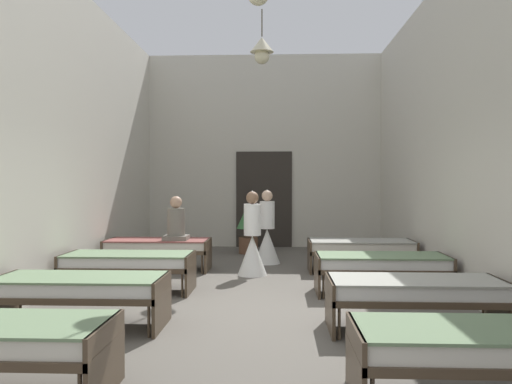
{
  "coord_description": "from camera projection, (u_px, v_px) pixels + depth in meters",
  "views": [
    {
      "loc": [
        0.37,
        -6.7,
        1.63
      ],
      "look_at": [
        0.0,
        1.76,
        1.47
      ],
      "focal_mm": 36.62,
      "sensor_mm": 36.0,
      "label": 1
    }
  ],
  "objects": [
    {
      "name": "nurse_near_aisle",
      "position": [
        267.0,
        237.0,
        10.44
      ],
      "size": [
        0.52,
        0.52,
        1.49
      ],
      "rotation": [
        0.0,
        0.0,
        2.62
      ],
      "color": "white",
      "rests_on": "ground"
    },
    {
      "name": "bed_left_row_3",
      "position": [
        158.0,
        247.0,
        9.66
      ],
      "size": [
        1.9,
        0.84,
        0.57
      ],
      "color": "#473828",
      "rests_on": "ground"
    },
    {
      "name": "bed_left_row_1",
      "position": [
        80.0,
        288.0,
        5.86
      ],
      "size": [
        1.9,
        0.84,
        0.57
      ],
      "color": "#473828",
      "rests_on": "ground"
    },
    {
      "name": "bed_right_row_1",
      "position": [
        415.0,
        291.0,
        5.7
      ],
      "size": [
        1.9,
        0.84,
        0.57
      ],
      "color": "#473828",
      "rests_on": "ground"
    },
    {
      "name": "bed_right_row_3",
      "position": [
        361.0,
        248.0,
        9.5
      ],
      "size": [
        1.9,
        0.84,
        0.57
      ],
      "color": "#473828",
      "rests_on": "ground"
    },
    {
      "name": "potted_plant",
      "position": [
        248.0,
        225.0,
        11.93
      ],
      "size": [
        0.53,
        0.53,
        1.15
      ],
      "color": "brown",
      "rests_on": "ground"
    },
    {
      "name": "bed_right_row_2",
      "position": [
        381.0,
        264.0,
        7.6
      ],
      "size": [
        1.9,
        0.84,
        0.57
      ],
      "color": "#473828",
      "rests_on": "ground"
    },
    {
      "name": "bed_right_row_0",
      "position": [
        484.0,
        346.0,
        3.8
      ],
      "size": [
        1.9,
        0.84,
        0.57
      ],
      "color": "#473828",
      "rests_on": "ground"
    },
    {
      "name": "nurse_mid_aisle",
      "position": [
        252.0,
        245.0,
        9.13
      ],
      "size": [
        0.52,
        0.52,
        1.49
      ],
      "rotation": [
        0.0,
        0.0,
        1.07
      ],
      "color": "white",
      "rests_on": "ground"
    },
    {
      "name": "room_shell",
      "position": [
        255.0,
        131.0,
        7.99
      ],
      "size": [
        6.23,
        13.06,
        4.84
      ],
      "color": "beige",
      "rests_on": "ground"
    },
    {
      "name": "ground_plane",
      "position": [
        250.0,
        312.0,
        6.74
      ],
      "size": [
        6.43,
        13.46,
        0.1
      ],
      "primitive_type": "cube",
      "color": "#59544C"
    },
    {
      "name": "bed_left_row_2",
      "position": [
        129.0,
        262.0,
        7.76
      ],
      "size": [
        1.9,
        0.84,
        0.57
      ],
      "color": "#473828",
      "rests_on": "ground"
    },
    {
      "name": "patient_seated_primary",
      "position": [
        176.0,
        224.0,
        9.57
      ],
      "size": [
        0.44,
        0.44,
        0.8
      ],
      "color": "slate",
      "rests_on": "bed_left_row_3"
    }
  ]
}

